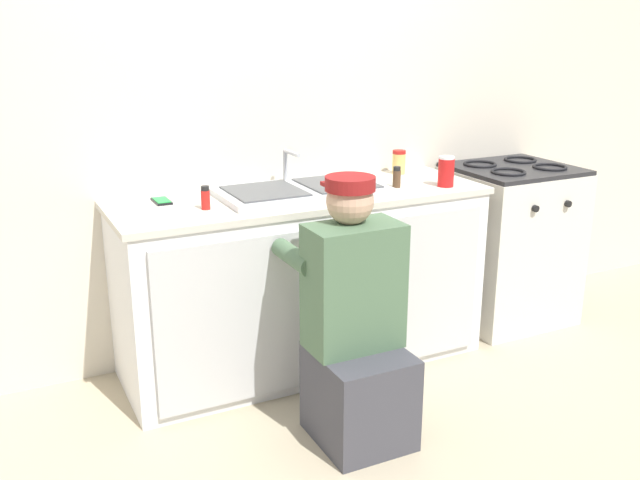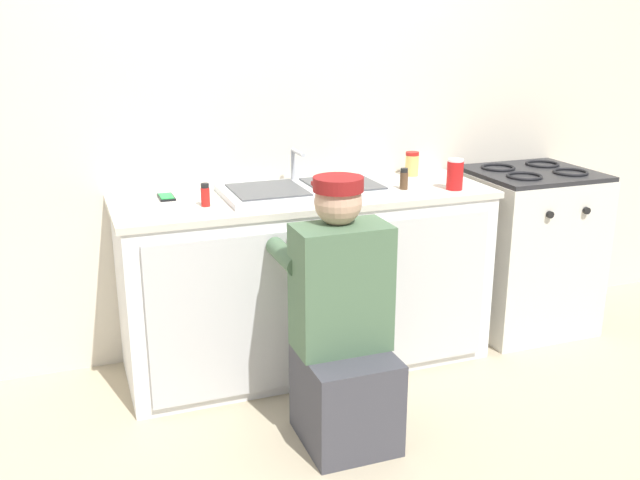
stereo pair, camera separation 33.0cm
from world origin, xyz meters
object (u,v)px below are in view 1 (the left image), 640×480
at_px(stove_range, 508,243).
at_px(spice_bottle_pepper, 397,177).
at_px(cell_phone, 162,201).
at_px(soda_cup_red, 446,172).
at_px(condiment_jar, 399,162).
at_px(spice_bottle_red, 205,198).
at_px(plumber_person, 355,334).
at_px(sink_double_basin, 301,190).

relative_size(stove_range, spice_bottle_pepper, 8.72).
distance_m(cell_phone, soda_cup_red, 1.40).
xyz_separation_m(condiment_jar, cell_phone, (-1.31, -0.05, -0.06)).
bearing_deg(soda_cup_red, condiment_jar, 97.33).
distance_m(stove_range, spice_bottle_red, 1.88).
bearing_deg(spice_bottle_red, cell_phone, 124.03).
bearing_deg(spice_bottle_red, spice_bottle_pepper, -0.40).
distance_m(plumber_person, condiment_jar, 1.27).
xyz_separation_m(plumber_person, condiment_jar, (0.76, 0.90, 0.49)).
xyz_separation_m(sink_double_basin, plumber_person, (-0.09, -0.71, -0.44)).
relative_size(sink_double_basin, soda_cup_red, 5.26).
bearing_deg(stove_range, cell_phone, 176.00).
bearing_deg(cell_phone, stove_range, -4.00).
bearing_deg(sink_double_basin, plumber_person, -97.23).
distance_m(plumber_person, spice_bottle_pepper, 0.97).
distance_m(sink_double_basin, spice_bottle_red, 0.51).
height_order(condiment_jar, spice_bottle_pepper, condiment_jar).
relative_size(stove_range, condiment_jar, 7.15).
distance_m(spice_bottle_pepper, spice_bottle_red, 0.98).
relative_size(stove_range, cell_phone, 6.54).
xyz_separation_m(stove_range, spice_bottle_pepper, (-0.83, -0.08, 0.48)).
distance_m(stove_range, spice_bottle_pepper, 0.96).
bearing_deg(sink_double_basin, condiment_jar, 15.65).
bearing_deg(cell_phone, spice_bottle_red, -55.97).
bearing_deg(spice_bottle_pepper, soda_cup_red, -21.49).
bearing_deg(spice_bottle_red, condiment_jar, 12.81).
bearing_deg(spice_bottle_pepper, stove_range, 5.76).
bearing_deg(plumber_person, sink_double_basin, 82.77).
bearing_deg(spice_bottle_red, soda_cup_red, -4.61).
relative_size(condiment_jar, spice_bottle_red, 1.22).
bearing_deg(cell_phone, sink_double_basin, -11.78).
height_order(stove_range, plumber_person, plumber_person).
bearing_deg(soda_cup_red, sink_double_basin, 166.12).
height_order(sink_double_basin, soda_cup_red, sink_double_basin).
bearing_deg(plumber_person, stove_range, 26.84).
distance_m(soda_cup_red, spice_bottle_pepper, 0.25).
height_order(sink_double_basin, stove_range, sink_double_basin).
bearing_deg(soda_cup_red, stove_range, 16.36).
xyz_separation_m(sink_double_basin, spice_bottle_red, (-0.50, -0.08, 0.03)).
bearing_deg(plumber_person, spice_bottle_red, 123.05).
bearing_deg(condiment_jar, sink_double_basin, -164.35).
bearing_deg(spice_bottle_pepper, spice_bottle_red, 179.60).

